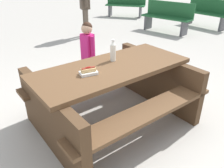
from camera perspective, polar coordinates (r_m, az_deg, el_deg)
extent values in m
plane|color=#B7B2A8|center=(2.92, 0.00, -9.21)|extent=(30.00, 30.00, 0.00)
cube|color=brown|center=(2.55, 0.00, 3.99)|extent=(1.94, 1.21, 0.05)
cube|color=brown|center=(2.33, 8.45, -7.11)|extent=(1.81, 0.75, 0.04)
cube|color=brown|center=(3.10, -6.30, 2.21)|extent=(1.81, 0.75, 0.04)
cube|color=#4D3520|center=(2.41, -15.10, -8.89)|extent=(0.47, 1.38, 0.70)
cube|color=#4D3520|center=(3.20, 11.18, 1.09)|extent=(0.47, 1.38, 0.70)
cylinder|color=silver|center=(2.66, 0.25, 7.84)|extent=(0.07, 0.07, 0.20)
cone|color=silver|center=(2.63, 0.25, 10.27)|extent=(0.06, 0.06, 0.04)
cylinder|color=silver|center=(2.62, 0.25, 10.88)|extent=(0.04, 0.04, 0.02)
cube|color=white|center=(2.35, -5.91, 2.78)|extent=(0.19, 0.12, 0.03)
cube|color=#D8B272|center=(2.34, -5.95, 3.51)|extent=(0.15, 0.06, 0.04)
cylinder|color=maroon|center=(2.33, -5.97, 3.92)|extent=(0.14, 0.04, 0.03)
ellipsoid|color=maroon|center=(2.33, -5.98, 4.19)|extent=(0.07, 0.03, 0.01)
cylinder|color=#262633|center=(3.55, -5.22, 2.21)|extent=(0.07, 0.07, 0.47)
cylinder|color=#262633|center=(3.62, -6.41, 2.66)|extent=(0.07, 0.07, 0.47)
cube|color=#D11E72|center=(3.43, -6.16, 9.08)|extent=(0.21, 0.21, 0.40)
cylinder|color=#D11E72|center=(3.35, -4.96, 9.09)|extent=(0.06, 0.06, 0.34)
cylinder|color=#D11E72|center=(3.49, -7.36, 9.69)|extent=(0.06, 0.06, 0.34)
sphere|color=tan|center=(3.35, -6.41, 13.61)|extent=(0.16, 0.16, 0.16)
sphere|color=#331E14|center=(3.35, -6.28, 13.98)|extent=(0.15, 0.15, 0.15)
cube|color=#1E592D|center=(7.08, 13.40, 15.95)|extent=(1.03, 1.52, 0.04)
cube|color=#1E592D|center=(7.20, 14.33, 17.81)|extent=(0.71, 1.36, 0.40)
cube|color=#4C4C51|center=(7.42, 9.05, 15.05)|extent=(0.35, 0.22, 0.41)
cube|color=#4C4C51|center=(6.87, 17.65, 13.16)|extent=(0.35, 0.22, 0.41)
cube|color=#1E592D|center=(8.11, 22.60, 16.03)|extent=(0.80, 1.55, 0.04)
cube|color=#1E592D|center=(8.23, 23.56, 17.58)|extent=(0.45, 1.45, 0.40)
cube|color=#4C4C51|center=(8.46, 18.78, 15.47)|extent=(0.36, 0.16, 0.41)
cube|color=#4C4C51|center=(7.87, 26.07, 13.39)|extent=(0.36, 0.16, 0.41)
cube|color=#1E592D|center=(9.24, 3.33, 19.11)|extent=(1.44, 1.22, 0.04)
cube|color=#4C4C51|center=(9.42, -0.45, 17.92)|extent=(0.27, 0.32, 0.41)
cube|color=#4C4C51|center=(9.17, 7.14, 17.47)|extent=(0.27, 0.32, 0.41)
cylinder|color=brown|center=(6.59, -6.76, 15.12)|extent=(0.11, 0.11, 0.74)
cylinder|color=brown|center=(6.44, -6.40, 14.85)|extent=(0.11, 0.11, 0.74)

